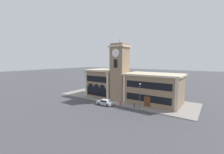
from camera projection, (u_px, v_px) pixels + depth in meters
name	position (u px, v px, depth m)	size (l,w,h in m)	color
ground_plane	(109.00, 104.00, 38.70)	(300.00, 300.00, 0.00)	#424247
sidewalk_kerb	(122.00, 98.00, 44.09)	(39.87, 13.25, 0.15)	gray
clock_tower	(120.00, 72.00, 41.90)	(4.74, 4.74, 17.00)	#897056
town_hall_left_wing	(105.00, 82.00, 47.91)	(9.80, 8.94, 8.33)	#897056
town_hall_right_wing	(153.00, 88.00, 38.87)	(14.31, 8.94, 7.81)	#897056
parked_car_near	(105.00, 102.00, 37.64)	(4.24, 1.83, 1.39)	#B2B7C1
street_lamp	(140.00, 92.00, 33.77)	(0.36, 0.36, 5.97)	#4C4C51
bollard	(134.00, 106.00, 35.03)	(0.18, 0.18, 1.06)	black
fire_hydrant	(120.00, 103.00, 37.15)	(0.22, 0.22, 0.87)	red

